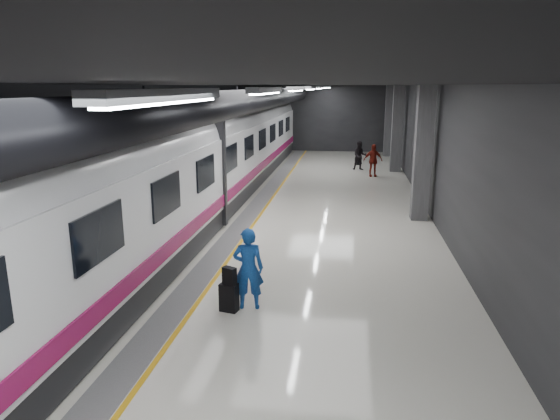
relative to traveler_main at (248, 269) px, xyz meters
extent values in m
plane|color=silver|center=(-0.17, 5.78, -0.86)|extent=(40.00, 40.00, 0.00)
cube|color=black|center=(-0.17, 5.78, 3.64)|extent=(10.00, 40.00, 0.02)
cube|color=#28282B|center=(-0.17, 25.78, 1.39)|extent=(10.00, 0.02, 4.50)
cube|color=#28282B|center=(-5.17, 5.78, 1.39)|extent=(0.02, 40.00, 4.50)
cube|color=#28282B|center=(4.83, 5.78, 1.39)|extent=(0.02, 40.00, 4.50)
cube|color=slate|center=(-1.52, 5.78, -0.85)|extent=(0.65, 39.80, 0.01)
cube|color=gold|center=(-1.12, 5.78, -0.85)|extent=(0.10, 39.80, 0.01)
cylinder|color=black|center=(-1.47, 5.78, 3.09)|extent=(0.80, 38.00, 0.80)
cube|color=silver|center=(0.43, -5.22, 3.54)|extent=(0.22, 2.60, 0.10)
cube|color=silver|center=(0.43, -0.22, 3.54)|extent=(0.22, 2.60, 0.10)
cube|color=silver|center=(0.43, 4.78, 3.54)|extent=(0.22, 2.60, 0.10)
cube|color=silver|center=(0.43, 9.78, 3.54)|extent=(0.22, 2.60, 0.10)
cube|color=silver|center=(0.43, 14.78, 3.54)|extent=(0.22, 2.60, 0.10)
cube|color=silver|center=(0.43, 19.78, 3.54)|extent=(0.22, 2.60, 0.10)
cube|color=silver|center=(0.43, 23.78, 3.54)|extent=(0.22, 2.60, 0.10)
cube|color=#515154|center=(4.38, 7.78, 1.39)|extent=(0.55, 0.55, 4.50)
cube|color=#515154|center=(4.38, 17.78, 1.39)|extent=(0.55, 0.55, 4.50)
cube|color=#515154|center=(4.38, 23.78, 1.39)|extent=(0.55, 0.55, 4.50)
cube|color=black|center=(-3.42, 5.78, -0.51)|extent=(2.80, 38.00, 0.60)
cube|color=white|center=(-3.42, 5.78, 0.89)|extent=(2.90, 38.00, 2.20)
cylinder|color=white|center=(-3.42, 5.78, 1.84)|extent=(2.80, 38.00, 2.80)
cube|color=maroon|center=(-1.95, 5.78, 0.09)|extent=(0.04, 38.00, 0.35)
cube|color=black|center=(-3.42, 5.78, 1.14)|extent=(3.05, 0.25, 3.80)
cube|color=black|center=(-1.95, -2.22, 1.29)|extent=(0.05, 1.60, 0.85)
cube|color=black|center=(-1.95, 0.78, 1.29)|extent=(0.05, 1.60, 0.85)
cube|color=black|center=(-1.95, 3.78, 1.29)|extent=(0.05, 1.60, 0.85)
cube|color=black|center=(-1.95, 6.78, 1.29)|extent=(0.05, 1.60, 0.85)
cube|color=black|center=(-1.95, 9.78, 1.29)|extent=(0.05, 1.60, 0.85)
cube|color=black|center=(-1.95, 12.78, 1.29)|extent=(0.05, 1.60, 0.85)
cube|color=black|center=(-1.95, 15.78, 1.29)|extent=(0.05, 1.60, 0.85)
cube|color=black|center=(-1.95, 18.78, 1.29)|extent=(0.05, 1.60, 0.85)
cube|color=black|center=(-1.95, 21.78, 1.29)|extent=(0.05, 1.60, 0.85)
imported|color=blue|center=(0.00, 0.00, 0.00)|extent=(0.68, 0.50, 1.72)
cube|color=black|center=(-0.37, -0.21, -0.57)|extent=(0.40, 0.30, 0.59)
cube|color=black|center=(-0.34, -0.24, -0.09)|extent=(0.31, 0.26, 0.37)
imported|color=black|center=(2.50, 17.93, -0.08)|extent=(0.82, 0.67, 1.56)
imported|color=maroon|center=(3.12, 16.01, -0.04)|extent=(1.01, 0.57, 1.63)
cube|color=black|center=(2.42, 19.68, -0.64)|extent=(0.34, 0.27, 0.44)
camera|label=1|loc=(1.98, -9.36, 3.62)|focal=32.00mm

